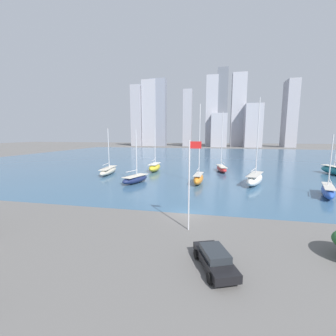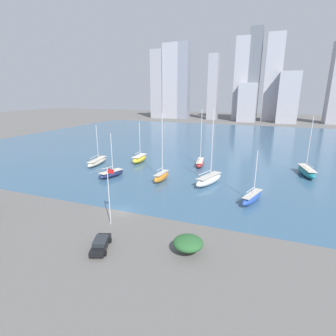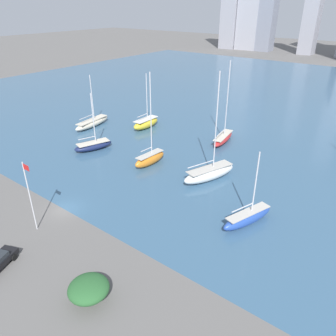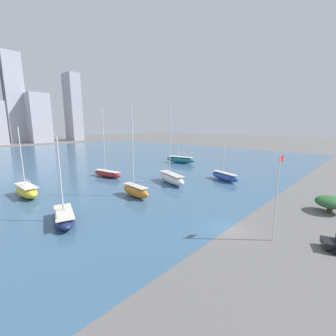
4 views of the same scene
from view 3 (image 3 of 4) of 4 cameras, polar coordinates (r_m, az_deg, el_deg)
name	(u,v)px [view 3 (image 3 of 4)]	position (r m, az deg, el deg)	size (l,w,h in m)	color
ground_plane	(65,209)	(47.41, -17.56, -6.90)	(500.00, 500.00, 0.00)	#605E5B
harbor_water	(267,100)	(100.42, 16.80, 11.21)	(180.00, 140.00, 0.00)	#385B7A
flag_pole	(30,194)	(42.13, -22.96, -4.20)	(1.24, 0.14, 9.33)	silver
yard_shrub	(89,289)	(33.44, -13.65, -19.75)	(3.90, 3.90, 2.34)	#4C3823
sailboat_orange	(150,158)	(56.80, -3.18, 1.68)	(2.23, 6.95, 15.77)	orange
sailboat_blue	(248,217)	(43.25, 13.70, -8.34)	(4.23, 8.24, 9.93)	#284CA8
sailboat_white	(209,173)	(52.28, 7.21, -0.88)	(5.56, 9.96, 16.93)	white
sailboat_cream	(92,123)	(76.86, -13.06, 7.68)	(3.74, 10.70, 11.40)	beige
sailboat_red	(223,138)	(67.17, 9.57, 5.20)	(3.47, 9.14, 15.86)	#B72828
sailboat_navy	(93,145)	(64.40, -12.88, 3.85)	(4.78, 7.86, 10.86)	#19234C
sailboat_yellow	(146,123)	(74.17, -3.87, 7.81)	(2.61, 7.67, 11.96)	yellow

